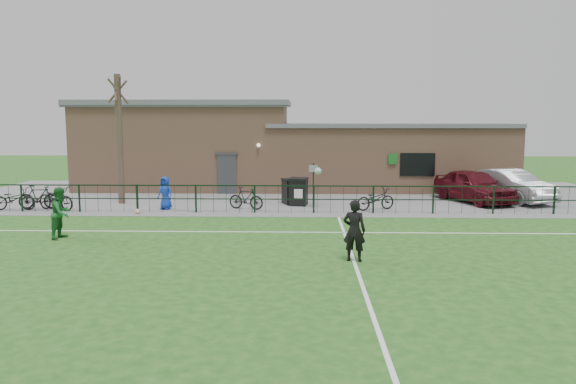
{
  "coord_description": "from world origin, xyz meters",
  "views": [
    {
      "loc": [
        0.6,
        -15.4,
        3.97
      ],
      "look_at": [
        0.0,
        5.0,
        1.3
      ],
      "focal_mm": 35.0,
      "sensor_mm": 36.0,
      "label": 1
    }
  ],
  "objects_px": {
    "sign_post": "(313,185)",
    "bicycle_c": "(56,198)",
    "bicycle_e": "(375,199)",
    "spectator_child": "(165,193)",
    "car_silver": "(510,185)",
    "bicycle_d": "(246,198)",
    "bicycle_b": "(39,197)",
    "outfield_player": "(61,213)",
    "wheelie_bin_left": "(292,192)",
    "wheelie_bin_right": "(298,192)",
    "bare_tree": "(120,140)",
    "car_maroon": "(474,186)",
    "bicycle_a": "(14,199)",
    "ball_ground": "(138,212)"
  },
  "relations": [
    {
      "from": "spectator_child",
      "to": "bicycle_d",
      "type": "bearing_deg",
      "value": 24.68
    },
    {
      "from": "car_maroon",
      "to": "bicycle_a",
      "type": "relative_size",
      "value": 2.48
    },
    {
      "from": "wheelie_bin_right",
      "to": "car_silver",
      "type": "distance_m",
      "value": 10.27
    },
    {
      "from": "outfield_player",
      "to": "spectator_child",
      "type": "bearing_deg",
      "value": -8.45
    },
    {
      "from": "bicycle_a",
      "to": "outfield_player",
      "type": "height_order",
      "value": "outfield_player"
    },
    {
      "from": "bare_tree",
      "to": "ball_ground",
      "type": "xyz_separation_m",
      "value": [
        1.63,
        -2.94,
        -2.89
      ]
    },
    {
      "from": "bare_tree",
      "to": "car_maroon",
      "type": "height_order",
      "value": "bare_tree"
    },
    {
      "from": "car_maroon",
      "to": "spectator_child",
      "type": "relative_size",
      "value": 3.17
    },
    {
      "from": "bicycle_e",
      "to": "spectator_child",
      "type": "height_order",
      "value": "spectator_child"
    },
    {
      "from": "bicycle_a",
      "to": "bicycle_d",
      "type": "distance_m",
      "value": 10.08
    },
    {
      "from": "spectator_child",
      "to": "bare_tree",
      "type": "bearing_deg",
      "value": 168.69
    },
    {
      "from": "bare_tree",
      "to": "spectator_child",
      "type": "distance_m",
      "value": 3.78
    },
    {
      "from": "wheelie_bin_left",
      "to": "outfield_player",
      "type": "bearing_deg",
      "value": -155.28
    },
    {
      "from": "bicycle_b",
      "to": "bicycle_c",
      "type": "bearing_deg",
      "value": -116.79
    },
    {
      "from": "bare_tree",
      "to": "car_maroon",
      "type": "xyz_separation_m",
      "value": [
        16.66,
        0.83,
        -2.2
      ]
    },
    {
      "from": "bicycle_b",
      "to": "spectator_child",
      "type": "bearing_deg",
      "value": -96.5
    },
    {
      "from": "car_silver",
      "to": "bicycle_a",
      "type": "relative_size",
      "value": 2.52
    },
    {
      "from": "car_silver",
      "to": "wheelie_bin_left",
      "type": "bearing_deg",
      "value": 162.33
    },
    {
      "from": "wheelie_bin_right",
      "to": "outfield_player",
      "type": "height_order",
      "value": "outfield_player"
    },
    {
      "from": "bicycle_b",
      "to": "bicycle_d",
      "type": "distance_m",
      "value": 9.16
    },
    {
      "from": "sign_post",
      "to": "bicycle_d",
      "type": "bearing_deg",
      "value": -169.28
    },
    {
      "from": "car_maroon",
      "to": "bicycle_a",
      "type": "distance_m",
      "value": 20.9
    },
    {
      "from": "wheelie_bin_right",
      "to": "bicycle_d",
      "type": "height_order",
      "value": "wheelie_bin_right"
    },
    {
      "from": "wheelie_bin_right",
      "to": "outfield_player",
      "type": "relative_size",
      "value": 0.69
    },
    {
      "from": "car_maroon",
      "to": "bicycle_e",
      "type": "relative_size",
      "value": 2.52
    },
    {
      "from": "car_silver",
      "to": "bicycle_d",
      "type": "relative_size",
      "value": 2.88
    },
    {
      "from": "wheelie_bin_left",
      "to": "bicycle_c",
      "type": "relative_size",
      "value": 0.55
    },
    {
      "from": "bicycle_a",
      "to": "bicycle_e",
      "type": "relative_size",
      "value": 1.02
    },
    {
      "from": "sign_post",
      "to": "ball_ground",
      "type": "height_order",
      "value": "sign_post"
    },
    {
      "from": "bicycle_a",
      "to": "spectator_child",
      "type": "xyz_separation_m",
      "value": [
        6.53,
        0.42,
        0.24
      ]
    },
    {
      "from": "wheelie_bin_left",
      "to": "outfield_player",
      "type": "xyz_separation_m",
      "value": [
        -7.51,
        -7.8,
        0.29
      ]
    },
    {
      "from": "bicycle_a",
      "to": "bare_tree",
      "type": "bearing_deg",
      "value": -63.66
    },
    {
      "from": "bicycle_d",
      "to": "ball_ground",
      "type": "height_order",
      "value": "bicycle_d"
    },
    {
      "from": "sign_post",
      "to": "bicycle_c",
      "type": "xyz_separation_m",
      "value": [
        -11.2,
        -1.03,
        -0.48
      ]
    },
    {
      "from": "car_silver",
      "to": "outfield_player",
      "type": "xyz_separation_m",
      "value": [
        -18.0,
        -8.84,
        0.07
      ]
    },
    {
      "from": "spectator_child",
      "to": "ball_ground",
      "type": "relative_size",
      "value": 6.35
    },
    {
      "from": "bicycle_d",
      "to": "bicycle_c",
      "type": "bearing_deg",
      "value": 112.37
    },
    {
      "from": "ball_ground",
      "to": "sign_post",
      "type": "bearing_deg",
      "value": 14.32
    },
    {
      "from": "wheelie_bin_right",
      "to": "bicycle_d",
      "type": "xyz_separation_m",
      "value": [
        -2.29,
        -1.29,
        -0.1
      ]
    },
    {
      "from": "bicycle_c",
      "to": "car_silver",
      "type": "bearing_deg",
      "value": -56.58
    },
    {
      "from": "spectator_child",
      "to": "car_maroon",
      "type": "bearing_deg",
      "value": 33.35
    },
    {
      "from": "wheelie_bin_right",
      "to": "bicycle_c",
      "type": "bearing_deg",
      "value": -162.69
    },
    {
      "from": "bare_tree",
      "to": "bicycle_a",
      "type": "bearing_deg",
      "value": -152.07
    },
    {
      "from": "bicycle_e",
      "to": "spectator_child",
      "type": "bearing_deg",
      "value": 66.28
    },
    {
      "from": "bicycle_b",
      "to": "ball_ground",
      "type": "xyz_separation_m",
      "value": [
        4.74,
        -1.18,
        -0.43
      ]
    },
    {
      "from": "wheelie_bin_right",
      "to": "bicycle_e",
      "type": "bearing_deg",
      "value": -13.43
    },
    {
      "from": "sign_post",
      "to": "spectator_child",
      "type": "xyz_separation_m",
      "value": [
        -6.5,
        -0.65,
        -0.28
      ]
    },
    {
      "from": "wheelie_bin_left",
      "to": "bicycle_a",
      "type": "height_order",
      "value": "wheelie_bin_left"
    },
    {
      "from": "wheelie_bin_left",
      "to": "ball_ground",
      "type": "relative_size",
      "value": 4.77
    },
    {
      "from": "bicycle_b",
      "to": "outfield_player",
      "type": "relative_size",
      "value": 1.02
    }
  ]
}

